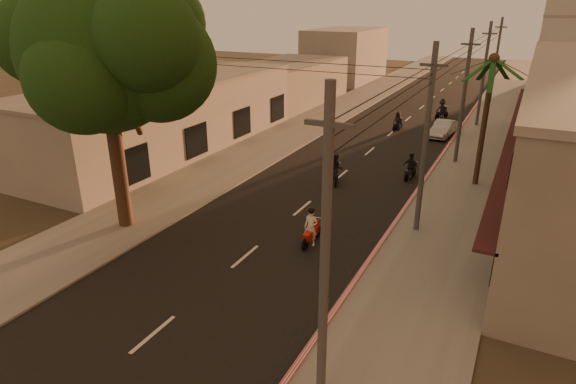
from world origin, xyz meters
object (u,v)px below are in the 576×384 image
at_px(palm_tree, 493,67).
at_px(scooter_far_b, 442,110).
at_px(parked_car, 443,129).
at_px(scooter_far_a, 398,122).
at_px(scooter_mid_a, 336,170).
at_px(broadleaf_tree, 112,52).
at_px(scooter_mid_b, 411,167).
at_px(scooter_red, 311,229).

relative_size(palm_tree, scooter_far_b, 4.20).
xyz_separation_m(palm_tree, parked_car, (-3.87, 10.84, -6.48)).
xyz_separation_m(palm_tree, scooter_far_a, (-7.82, 11.21, -6.38)).
bearing_deg(scooter_mid_a, palm_tree, 1.80).
xyz_separation_m(palm_tree, scooter_far_b, (-5.20, 17.45, -6.25)).
bearing_deg(broadleaf_tree, parked_car, 66.50).
relative_size(scooter_mid_b, parked_car, 0.43).
bearing_deg(scooter_mid_b, scooter_mid_a, -135.71).
bearing_deg(parked_car, palm_tree, -65.74).
bearing_deg(scooter_mid_a, scooter_far_a, 67.25).
height_order(broadleaf_tree, scooter_mid_a, broadleaf_tree).
height_order(scooter_far_a, scooter_far_b, scooter_far_b).
bearing_deg(scooter_mid_a, scooter_red, -99.15).
relative_size(scooter_red, parked_car, 0.47).
relative_size(palm_tree, scooter_far_a, 4.81).
relative_size(scooter_mid_a, scooter_far_a, 1.14).
height_order(palm_tree, scooter_mid_b, palm_tree).
relative_size(scooter_mid_b, scooter_far_a, 1.05).
distance_m(scooter_mid_a, scooter_far_a, 14.79).
bearing_deg(scooter_far_a, scooter_red, -72.62).
bearing_deg(parked_car, scooter_far_a, 179.28).
bearing_deg(scooter_far_b, broadleaf_tree, -81.63).
relative_size(scooter_mid_a, parked_car, 0.47).
bearing_deg(parked_car, scooter_mid_b, -85.34).
height_order(broadleaf_tree, palm_tree, broadleaf_tree).
xyz_separation_m(scooter_red, scooter_mid_b, (2.00, 10.91, -0.03)).
relative_size(scooter_red, scooter_far_b, 0.99).
bearing_deg(palm_tree, scooter_red, -116.74).
relative_size(palm_tree, scooter_mid_a, 4.20).
xyz_separation_m(broadleaf_tree, scooter_mid_a, (6.80, 10.28, -7.58)).
bearing_deg(scooter_red, broadleaf_tree, -164.91).
bearing_deg(scooter_red, scooter_mid_a, 104.46).
xyz_separation_m(scooter_red, scooter_far_b, (0.66, 29.08, 0.07)).
relative_size(broadleaf_tree, scooter_mid_a, 6.20).
bearing_deg(scooter_red, palm_tree, 64.09).
height_order(scooter_mid_b, scooter_far_b, scooter_far_b).
height_order(palm_tree, parked_car, palm_tree).
relative_size(scooter_red, scooter_mid_b, 1.08).
distance_m(scooter_mid_b, scooter_far_b, 18.22).
height_order(palm_tree, scooter_far_b, palm_tree).
bearing_deg(scooter_mid_a, scooter_mid_b, 13.06).
relative_size(scooter_far_b, parked_car, 0.47).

